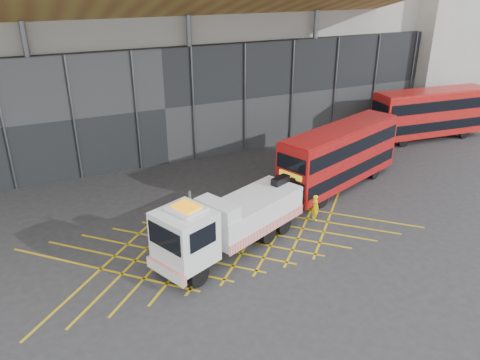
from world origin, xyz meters
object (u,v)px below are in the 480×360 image
bus_second (431,112)px  worker (315,207)px  recovery_truck (228,221)px  bus_towed (340,154)px

bus_second → worker: bus_second is taller
recovery_truck → bus_second: bus_second is taller
recovery_truck → bus_towed: size_ratio=0.99×
bus_towed → worker: 5.06m
bus_second → worker: bearing=-148.8°
bus_towed → bus_second: bearing=1.0°
recovery_truck → worker: recovery_truck is taller
bus_towed → bus_second: bus_second is taller
worker → recovery_truck: bearing=101.7°
recovery_truck → worker: size_ratio=6.52×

